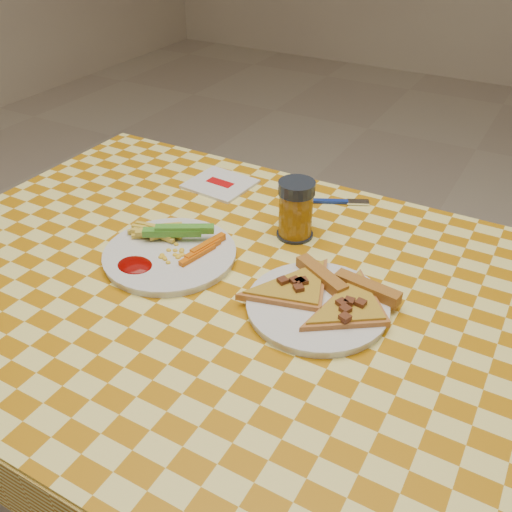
% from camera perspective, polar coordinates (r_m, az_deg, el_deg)
% --- Properties ---
extents(table, '(1.28, 0.88, 0.76)m').
position_cam_1_polar(table, '(1.03, -1.39, -6.47)').
color(table, silver).
rests_on(table, ground).
extents(plate_left, '(0.26, 0.26, 0.01)m').
position_cam_1_polar(plate_left, '(1.06, -8.60, 0.06)').
color(plate_left, silver).
rests_on(plate_left, table).
extents(plate_right, '(0.29, 0.29, 0.01)m').
position_cam_1_polar(plate_right, '(0.94, 6.14, -5.07)').
color(plate_right, silver).
rests_on(plate_right, table).
extents(fries_veggies, '(0.20, 0.18, 0.04)m').
position_cam_1_polar(fries_veggies, '(1.07, -8.51, 1.35)').
color(fries_veggies, gold).
rests_on(fries_veggies, plate_left).
extents(pizza_slices, '(0.30, 0.26, 0.02)m').
position_cam_1_polar(pizza_slices, '(0.94, 6.90, -3.92)').
color(pizza_slices, '#B47537').
rests_on(pizza_slices, plate_right).
extents(drink_glass, '(0.07, 0.07, 0.12)m').
position_cam_1_polar(drink_glass, '(1.09, 4.00, 4.62)').
color(drink_glass, black).
rests_on(drink_glass, table).
extents(napkin, '(0.15, 0.14, 0.01)m').
position_cam_1_polar(napkin, '(1.31, -3.61, 7.21)').
color(napkin, silver).
rests_on(napkin, table).
extents(fork, '(0.14, 0.08, 0.01)m').
position_cam_1_polar(fork, '(1.24, 7.89, 5.44)').
color(fork, navy).
rests_on(fork, table).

